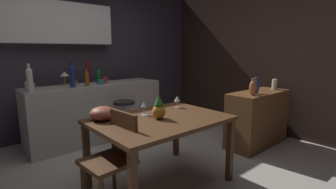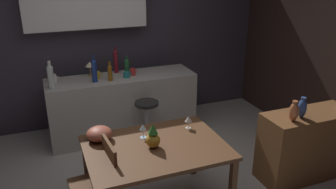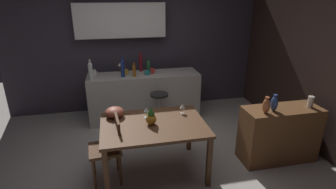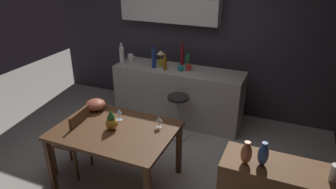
{
  "view_description": "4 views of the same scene",
  "coord_description": "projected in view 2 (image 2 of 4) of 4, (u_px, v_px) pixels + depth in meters",
  "views": [
    {
      "loc": [
        -1.6,
        -2.2,
        1.43
      ],
      "look_at": [
        0.48,
        0.21,
        0.86
      ],
      "focal_mm": 26.35,
      "sensor_mm": 36.0,
      "label": 1
    },
    {
      "loc": [
        -0.97,
        -2.99,
        2.39
      ],
      "look_at": [
        0.37,
        0.45,
        0.95
      ],
      "focal_mm": 35.93,
      "sensor_mm": 36.0,
      "label": 2
    },
    {
      "loc": [
        -0.51,
        -3.34,
        2.32
      ],
      "look_at": [
        0.27,
        0.3,
        0.9
      ],
      "focal_mm": 28.34,
      "sensor_mm": 36.0,
      "label": 3
    },
    {
      "loc": [
        1.7,
        -2.82,
        2.57
      ],
      "look_at": [
        0.36,
        0.32,
        1.0
      ],
      "focal_mm": 32.65,
      "sensor_mm": 36.0,
      "label": 4
    }
  ],
  "objects": [
    {
      "name": "wine_bottle_ruby",
      "position": [
        116.0,
        61.0,
        4.88
      ],
      "size": [
        0.06,
        0.06,
        0.38
      ],
      "color": "maroon",
      "rests_on": "kitchen_counter"
    },
    {
      "name": "wine_glass_left",
      "position": [
        143.0,
        128.0,
        3.38
      ],
      "size": [
        0.07,
        0.07,
        0.15
      ],
      "color": "silver",
      "rests_on": "dining_table"
    },
    {
      "name": "wine_bottle_green",
      "position": [
        127.0,
        66.0,
        4.86
      ],
      "size": [
        0.07,
        0.07,
        0.26
      ],
      "color": "#1E592D",
      "rests_on": "kitchen_counter"
    },
    {
      "name": "bar_stool",
      "position": [
        147.0,
        123.0,
        4.58
      ],
      "size": [
        0.34,
        0.34,
        0.68
      ],
      "color": "#262323",
      "rests_on": "ground_plane"
    },
    {
      "name": "cup_red",
      "position": [
        133.0,
        72.0,
        4.81
      ],
      "size": [
        0.11,
        0.07,
        0.1
      ],
      "color": "red",
      "rests_on": "kitchen_counter"
    },
    {
      "name": "wall_side_right",
      "position": [
        326.0,
        52.0,
        4.44
      ],
      "size": [
        0.1,
        4.4,
        2.6
      ],
      "primitive_type": "cube",
      "color": "#33231E",
      "rests_on": "ground_plane"
    },
    {
      "name": "dining_table",
      "position": [
        156.0,
        153.0,
        3.3
      ],
      "size": [
        1.35,
        0.97,
        0.74
      ],
      "color": "#56351E",
      "rests_on": "ground_plane"
    },
    {
      "name": "fruit_bowl",
      "position": [
        99.0,
        134.0,
        3.36
      ],
      "size": [
        0.26,
        0.26,
        0.14
      ],
      "primitive_type": "ellipsoid",
      "color": "#9E4C38",
      "rests_on": "dining_table"
    },
    {
      "name": "pineapple_centerpiece",
      "position": [
        153.0,
        137.0,
        3.21
      ],
      "size": [
        0.14,
        0.14,
        0.25
      ],
      "color": "gold",
      "rests_on": "dining_table"
    },
    {
      "name": "cup_white",
      "position": [
        53.0,
        79.0,
        4.51
      ],
      "size": [
        0.13,
        0.09,
        0.11
      ],
      "color": "white",
      "rests_on": "kitchen_counter"
    },
    {
      "name": "vase_ceramic_blue",
      "position": [
        302.0,
        108.0,
        3.65
      ],
      "size": [
        0.1,
        0.1,
        0.24
      ],
      "color": "#334C8C",
      "rests_on": "sideboard_cabinet"
    },
    {
      "name": "wall_kitchen_back",
      "position": [
        103.0,
        34.0,
        5.07
      ],
      "size": [
        5.2,
        0.33,
        2.6
      ],
      "color": "#38333D",
      "rests_on": "ground_plane"
    },
    {
      "name": "cup_mustard",
      "position": [
        97.0,
        75.0,
        4.68
      ],
      "size": [
        0.11,
        0.08,
        0.1
      ],
      "color": "gold",
      "rests_on": "kitchen_counter"
    },
    {
      "name": "cup_teal",
      "position": [
        127.0,
        75.0,
        4.72
      ],
      "size": [
        0.12,
        0.09,
        0.08
      ],
      "color": "teal",
      "rests_on": "kitchen_counter"
    },
    {
      "name": "wine_bottle_amber",
      "position": [
        110.0,
        72.0,
        4.56
      ],
      "size": [
        0.06,
        0.06,
        0.27
      ],
      "color": "#8C5114",
      "rests_on": "kitchen_counter"
    },
    {
      "name": "wine_bottle_clear",
      "position": [
        51.0,
        75.0,
        4.26
      ],
      "size": [
        0.08,
        0.08,
        0.36
      ],
      "color": "silver",
      "rests_on": "kitchen_counter"
    },
    {
      "name": "wine_glass_right",
      "position": [
        188.0,
        119.0,
        3.59
      ],
      "size": [
        0.08,
        0.08,
        0.14
      ],
      "color": "silver",
      "rests_on": "dining_table"
    },
    {
      "name": "sideboard_cabinet",
      "position": [
        306.0,
        145.0,
        3.94
      ],
      "size": [
        1.1,
        0.44,
        0.82
      ],
      "primitive_type": "cube",
      "color": "brown",
      "rests_on": "ground_plane"
    },
    {
      "name": "wine_bottle_cobalt",
      "position": [
        94.0,
        70.0,
        4.49
      ],
      "size": [
        0.07,
        0.07,
        0.38
      ],
      "color": "navy",
      "rests_on": "kitchen_counter"
    },
    {
      "name": "chair_near_window",
      "position": [
        99.0,
        182.0,
        3.12
      ],
      "size": [
        0.43,
        0.43,
        0.89
      ],
      "color": "#56351E",
      "rests_on": "ground_plane"
    },
    {
      "name": "counter_lamp",
      "position": [
        90.0,
        65.0,
        4.75
      ],
      "size": [
        0.14,
        0.14,
        0.21
      ],
      "color": "#A58447",
      "rests_on": "kitchen_counter"
    },
    {
      "name": "vase_copper",
      "position": [
        294.0,
        112.0,
        3.57
      ],
      "size": [
        0.1,
        0.1,
        0.23
      ],
      "color": "#B26038",
      "rests_on": "sideboard_cabinet"
    },
    {
      "name": "kitchen_counter",
      "position": [
        123.0,
        106.0,
        4.93
      ],
      "size": [
        2.1,
        0.6,
        0.9
      ],
      "primitive_type": "cube",
      "color": "#B2ADA3",
      "rests_on": "ground_plane"
    }
  ]
}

